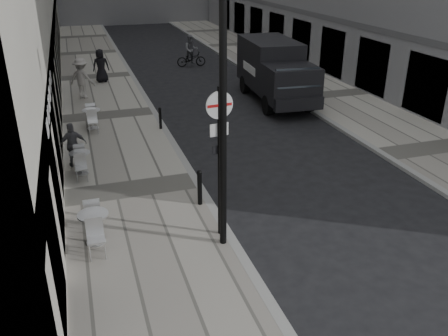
% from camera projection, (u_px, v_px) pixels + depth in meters
% --- Properties ---
extents(sidewalk, '(4.00, 60.00, 0.12)m').
position_uv_depth(sidewalk, '(109.00, 116.00, 21.16)').
color(sidewalk, '#A7A397').
rests_on(sidewalk, ground).
extents(far_sidewalk, '(4.00, 60.00, 0.12)m').
position_uv_depth(far_sidewalk, '(328.00, 95.00, 24.21)').
color(far_sidewalk, '#A7A397').
rests_on(far_sidewalk, ground).
extents(sign_post, '(0.66, 0.13, 3.85)m').
position_uv_depth(sign_post, '(220.00, 144.00, 11.18)').
color(sign_post, black).
rests_on(sign_post, sidewalk).
extents(lamppost, '(0.29, 0.29, 6.50)m').
position_uv_depth(lamppost, '(223.00, 102.00, 10.31)').
color(lamppost, black).
rests_on(lamppost, sidewalk).
extents(bollard_near, '(0.13, 0.13, 0.99)m').
position_uv_depth(bollard_near, '(200.00, 188.00, 13.41)').
color(bollard_near, black).
rests_on(bollard_near, sidewalk).
extents(bollard_far, '(0.11, 0.11, 0.84)m').
position_uv_depth(bollard_far, '(160.00, 119.00, 19.28)').
color(bollard_far, black).
rests_on(bollard_far, sidewalk).
extents(panel_van, '(2.68, 6.22, 2.86)m').
position_uv_depth(panel_van, '(275.00, 68.00, 22.90)').
color(panel_van, black).
rests_on(panel_van, ground).
extents(cyclist, '(1.88, 0.78, 1.98)m').
position_uv_depth(cyclist, '(191.00, 54.00, 30.37)').
color(cyclist, black).
rests_on(cyclist, ground).
extents(pedestrian_a, '(0.94, 0.53, 1.52)m').
position_uv_depth(pedestrian_a, '(73.00, 145.00, 15.74)').
color(pedestrian_a, '#4C4C50').
rests_on(pedestrian_a, sidewalk).
extents(pedestrian_b, '(1.48, 1.28, 1.98)m').
position_uv_depth(pedestrian_b, '(82.00, 78.00, 23.13)').
color(pedestrian_b, '#A49D98').
rests_on(pedestrian_b, sidewalk).
extents(pedestrian_c, '(0.88, 0.58, 1.81)m').
position_uv_depth(pedestrian_c, '(101.00, 66.00, 26.16)').
color(pedestrian_c, black).
rests_on(pedestrian_c, sidewalk).
extents(cafe_table_near, '(0.75, 1.69, 0.96)m').
position_uv_depth(cafe_table_near, '(94.00, 226.00, 11.59)').
color(cafe_table_near, '#BBBBBD').
rests_on(cafe_table_near, sidewalk).
extents(cafe_table_mid, '(0.73, 1.64, 0.94)m').
position_uv_depth(cafe_table_mid, '(92.00, 117.00, 19.28)').
color(cafe_table_mid, silver).
rests_on(cafe_table_mid, sidewalk).
extents(cafe_table_far, '(0.67, 1.52, 0.87)m').
position_uv_depth(cafe_table_far, '(80.00, 161.00, 15.32)').
color(cafe_table_far, '#B7B7BA').
rests_on(cafe_table_far, sidewalk).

